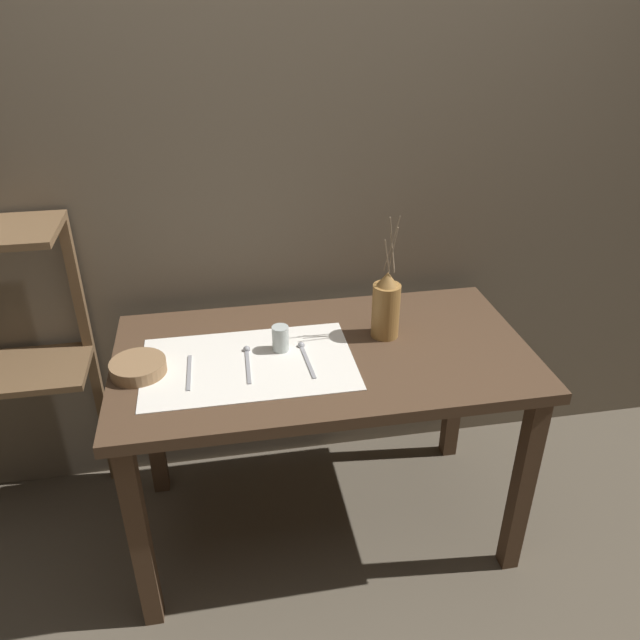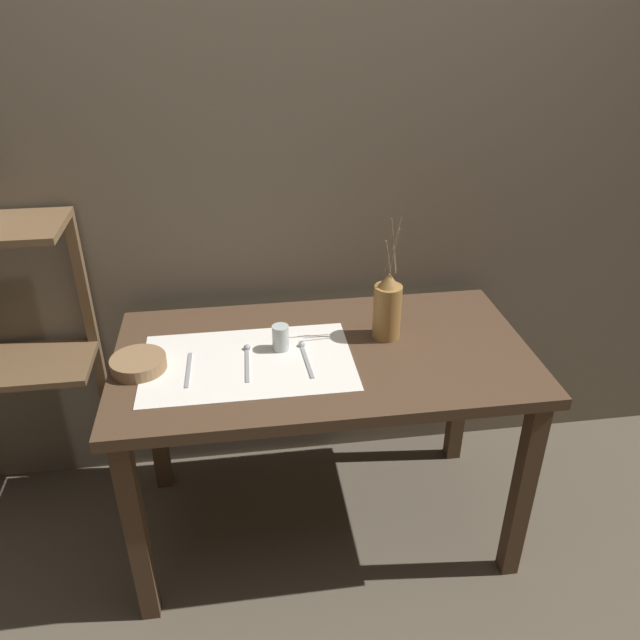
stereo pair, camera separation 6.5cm
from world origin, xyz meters
name	(u,v)px [view 1 (the left image)]	position (x,y,z in m)	size (l,w,h in m)	color
ground_plane	(323,521)	(0.00, 0.00, 0.00)	(12.00, 12.00, 0.00)	brown
stone_wall_back	(300,190)	(0.00, 0.48, 1.20)	(7.00, 0.06, 2.40)	#6B5E4C
wooden_table	(323,377)	(0.00, 0.00, 0.69)	(1.38, 0.74, 0.79)	#4C3523
linen_cloth	(249,364)	(-0.25, -0.03, 0.80)	(0.68, 0.42, 0.00)	white
pitcher_with_flowers	(386,307)	(0.23, 0.07, 0.91)	(0.10, 0.10, 0.43)	olive
wooden_bowl	(138,367)	(-0.60, -0.03, 0.82)	(0.18, 0.18, 0.04)	#8E6B47
glass_tumbler_near	(280,338)	(-0.14, 0.03, 0.84)	(0.06, 0.06, 0.09)	#B7C1BC
fork_outer	(189,372)	(-0.44, -0.06, 0.80)	(0.02, 0.20, 0.00)	#939399
spoon_inner	(247,356)	(-0.25, 0.00, 0.80)	(0.02, 0.21, 0.02)	#939399
spoon_outer	(304,352)	(-0.07, 0.00, 0.80)	(0.03, 0.21, 0.02)	#939399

